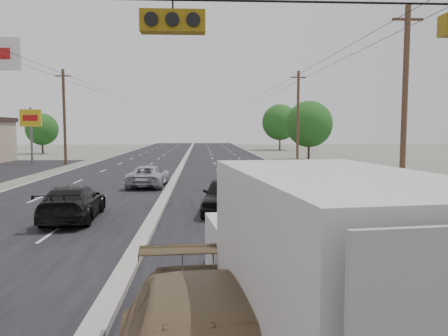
{
  "coord_description": "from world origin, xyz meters",
  "views": [
    {
      "loc": [
        1.94,
        -7.27,
        3.72
      ],
      "look_at": [
        2.84,
        9.76,
        2.2
      ],
      "focal_mm": 35.0,
      "sensor_mm": 36.0,
      "label": 1
    }
  ],
  "objects": [
    {
      "name": "oncoming_near",
      "position": [
        -3.3,
        10.66,
        0.72
      ],
      "size": [
        2.27,
        5.05,
        1.44
      ],
      "primitive_type": "imported",
      "rotation": [
        0.0,
        0.0,
        3.19
      ],
      "color": "black",
      "rests_on": "ground"
    },
    {
      "name": "queue_car_a",
      "position": [
        3.0,
        11.99,
        0.79
      ],
      "size": [
        2.38,
        4.81,
        1.58
      ],
      "primitive_type": "imported",
      "rotation": [
        0.0,
        0.0,
        -0.11
      ],
      "color": "black",
      "rests_on": "ground"
    },
    {
      "name": "tree_right_far",
      "position": [
        16.0,
        70.0,
        4.96
      ],
      "size": [
        6.4,
        6.4,
        8.16
      ],
      "color": "#382619",
      "rests_on": "ground"
    },
    {
      "name": "red_sedan",
      "position": [
        3.0,
        3.05,
        0.61
      ],
      "size": [
        1.39,
        3.74,
        1.22
      ],
      "primitive_type": "imported",
      "rotation": [
        0.0,
        0.0,
        -0.03
      ],
      "color": "maroon",
      "rests_on": "ground"
    },
    {
      "name": "queue_car_d",
      "position": [
        7.0,
        5.42,
        0.78
      ],
      "size": [
        2.54,
        5.51,
        1.56
      ],
      "primitive_type": "imported",
      "rotation": [
        0.0,
        0.0,
        -0.07
      ],
      "color": "#121050",
      "rests_on": "ground"
    },
    {
      "name": "queue_car_b",
      "position": [
        6.7,
        6.03,
        0.73
      ],
      "size": [
        1.65,
        4.45,
        1.45
      ],
      "primitive_type": "imported",
      "rotation": [
        0.0,
        0.0,
        -0.03
      ],
      "color": "white",
      "rests_on": "ground"
    },
    {
      "name": "center_median",
      "position": [
        0.0,
        30.0,
        0.1
      ],
      "size": [
        0.5,
        160.0,
        0.2
      ],
      "primitive_type": "cube",
      "color": "gray",
      "rests_on": "ground"
    },
    {
      "name": "tree_left_far",
      "position": [
        -22.0,
        60.0,
        3.72
      ],
      "size": [
        4.8,
        4.8,
        6.12
      ],
      "color": "#382619",
      "rests_on": "ground"
    },
    {
      "name": "road_surface",
      "position": [
        0.0,
        30.0,
        0.0
      ],
      "size": [
        20.0,
        160.0,
        0.02
      ],
      "primitive_type": "cube",
      "color": "black",
      "rests_on": "ground"
    },
    {
      "name": "utility_pole_left_c",
      "position": [
        -12.5,
        40.0,
        5.11
      ],
      "size": [
        1.6,
        0.3,
        10.0
      ],
      "color": "#422D1E",
      "rests_on": "ground"
    },
    {
      "name": "utility_pole_right_c",
      "position": [
        12.5,
        40.0,
        5.11
      ],
      "size": [
        1.6,
        0.3,
        10.0
      ],
      "color": "#422D1E",
      "rests_on": "ground"
    },
    {
      "name": "box_truck",
      "position": [
        3.52,
        -1.42,
        1.64
      ],
      "size": [
        2.92,
        6.51,
        3.2
      ],
      "rotation": [
        0.0,
        0.0,
        0.12
      ],
      "color": "black",
      "rests_on": "ground"
    },
    {
      "name": "utility_pole_right_b",
      "position": [
        12.5,
        15.0,
        5.11
      ],
      "size": [
        1.6,
        0.3,
        10.0
      ],
      "color": "#422D1E",
      "rests_on": "ground"
    },
    {
      "name": "pole_sign_far",
      "position": [
        -16.0,
        40.0,
        4.41
      ],
      "size": [
        2.2,
        0.25,
        6.0
      ],
      "color": "slate",
      "rests_on": "ground"
    },
    {
      "name": "queue_car_e",
      "position": [
        8.12,
        11.92,
        0.73
      ],
      "size": [
        2.26,
        4.49,
        1.47
      ],
      "primitive_type": "imported",
      "rotation": [
        0.0,
        0.0,
        -0.13
      ],
      "color": "maroon",
      "rests_on": "ground"
    },
    {
      "name": "traffic_signals",
      "position": [
        1.4,
        0.0,
        5.49
      ],
      "size": [
        25.0,
        0.3,
        0.54
      ],
      "color": "black",
      "rests_on": "ground"
    },
    {
      "name": "oncoming_far",
      "position": [
        -1.44,
        21.07,
        0.68
      ],
      "size": [
        2.55,
        5.03,
        1.36
      ],
      "primitive_type": "imported",
      "rotation": [
        0.0,
        0.0,
        3.08
      ],
      "color": "#A4A7AC",
      "rests_on": "ground"
    },
    {
      "name": "queue_car_c",
      "position": [
        4.97,
        14.25,
        0.75
      ],
      "size": [
        2.53,
        5.43,
        1.5
      ],
      "primitive_type": "imported",
      "rotation": [
        0.0,
        0.0,
        0.01
      ],
      "color": "#A4A7AB",
      "rests_on": "ground"
    },
    {
      "name": "tree_right_mid",
      "position": [
        15.0,
        45.0,
        4.34
      ],
      "size": [
        5.6,
        5.6,
        7.14
      ],
      "color": "#382619",
      "rests_on": "ground"
    }
  ]
}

